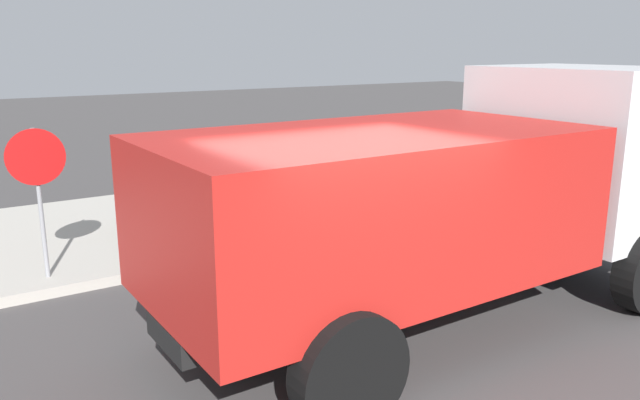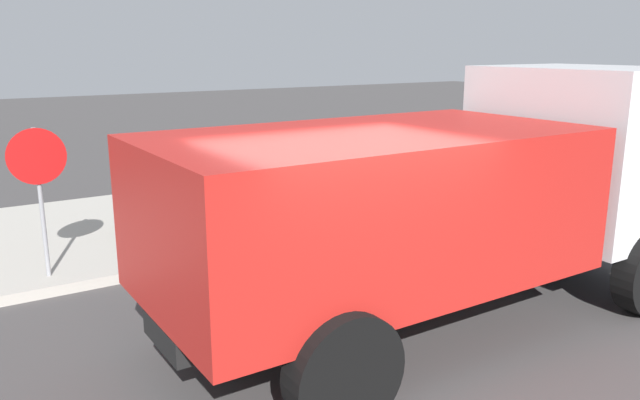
{
  "view_description": "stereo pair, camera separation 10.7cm",
  "coord_description": "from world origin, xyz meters",
  "px_view_note": "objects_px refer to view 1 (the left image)",
  "views": [
    {
      "loc": [
        -3.44,
        -4.5,
        3.27
      ],
      "look_at": [
        1.35,
        2.86,
        1.12
      ],
      "focal_mm": 35.36,
      "sensor_mm": 36.0,
      "label": 1
    },
    {
      "loc": [
        -3.35,
        -4.56,
        3.27
      ],
      "look_at": [
        1.35,
        2.86,
        1.12
      ],
      "focal_mm": 35.36,
      "sensor_mm": 36.0,
      "label": 2
    }
  ],
  "objects_px": {
    "fire_hydrant": "(160,207)",
    "stop_sign": "(37,176)",
    "loose_tire": "(171,194)",
    "dump_truck_red": "(458,189)"
  },
  "relations": [
    {
      "from": "dump_truck_red",
      "to": "fire_hydrant",
      "type": "bearing_deg",
      "value": 111.8
    },
    {
      "from": "fire_hydrant",
      "to": "loose_tire",
      "type": "xyz_separation_m",
      "value": [
        0.16,
        -0.12,
        0.23
      ]
    },
    {
      "from": "dump_truck_red",
      "to": "loose_tire",
      "type": "bearing_deg",
      "value": 110.65
    },
    {
      "from": "loose_tire",
      "to": "dump_truck_red",
      "type": "relative_size",
      "value": 0.19
    },
    {
      "from": "loose_tire",
      "to": "dump_truck_red",
      "type": "xyz_separation_m",
      "value": [
        1.83,
        -4.85,
        0.79
      ]
    },
    {
      "from": "fire_hydrant",
      "to": "stop_sign",
      "type": "relative_size",
      "value": 0.41
    },
    {
      "from": "loose_tire",
      "to": "stop_sign",
      "type": "bearing_deg",
      "value": -152.8
    },
    {
      "from": "loose_tire",
      "to": "stop_sign",
      "type": "height_order",
      "value": "stop_sign"
    },
    {
      "from": "fire_hydrant",
      "to": "dump_truck_red",
      "type": "height_order",
      "value": "dump_truck_red"
    },
    {
      "from": "fire_hydrant",
      "to": "loose_tire",
      "type": "bearing_deg",
      "value": -37.41
    }
  ]
}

